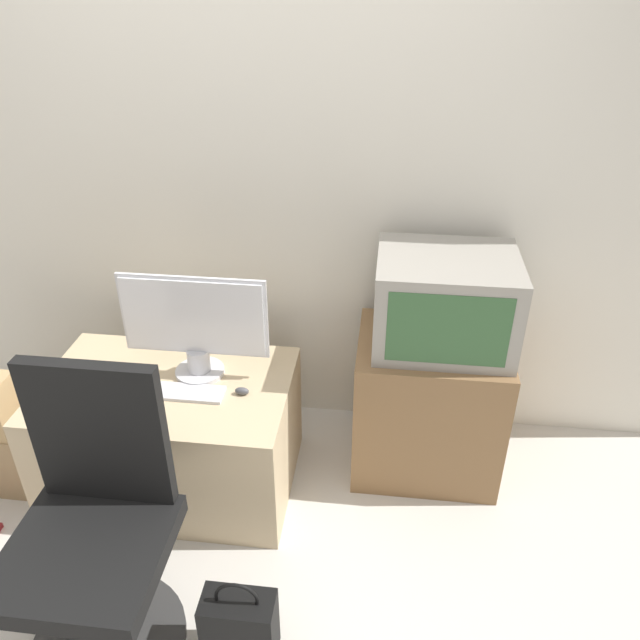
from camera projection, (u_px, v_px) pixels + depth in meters
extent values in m
plane|color=beige|center=(196.00, 627.00, 2.26)|extent=(12.00, 12.00, 0.00)
cube|color=silver|center=(254.00, 166.00, 2.73)|extent=(4.40, 0.05, 2.60)
cube|color=#CCB289|center=(173.00, 433.00, 2.76)|extent=(1.05, 0.68, 0.55)
cube|color=olive|center=(427.00, 404.00, 2.84)|extent=(0.65, 0.53, 0.67)
cylinder|color=silver|center=(200.00, 371.00, 2.68)|extent=(0.21, 0.21, 0.02)
cylinder|color=silver|center=(199.00, 360.00, 2.65)|extent=(0.10, 0.10, 0.10)
cube|color=silver|center=(194.00, 316.00, 2.54)|extent=(0.61, 0.01, 0.36)
cube|color=silver|center=(193.00, 316.00, 2.54)|extent=(0.59, 0.02, 0.33)
cube|color=silver|center=(183.00, 392.00, 2.56)|extent=(0.34, 0.11, 0.01)
ellipsoid|color=#4C4C51|center=(242.00, 391.00, 2.55)|extent=(0.06, 0.03, 0.03)
cube|color=gray|center=(445.00, 301.00, 2.58)|extent=(0.57, 0.47, 0.39)
cube|color=#335B33|center=(448.00, 330.00, 2.39)|extent=(0.47, 0.01, 0.31)
cylinder|color=#333333|center=(110.00, 640.00, 2.20)|extent=(0.53, 0.53, 0.03)
cylinder|color=#4C4C51|center=(99.00, 601.00, 2.09)|extent=(0.05, 0.05, 0.40)
cube|color=black|center=(86.00, 555.00, 1.97)|extent=(0.50, 0.50, 0.07)
cube|color=black|center=(99.00, 433.00, 2.01)|extent=(0.45, 0.05, 0.54)
cube|color=#A3845B|center=(6.00, 458.00, 2.78)|extent=(0.22, 0.18, 0.33)
cube|color=black|center=(240.00, 627.00, 2.11)|extent=(0.25, 0.13, 0.28)
torus|color=black|center=(237.00, 599.00, 2.04)|extent=(0.15, 0.01, 0.15)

